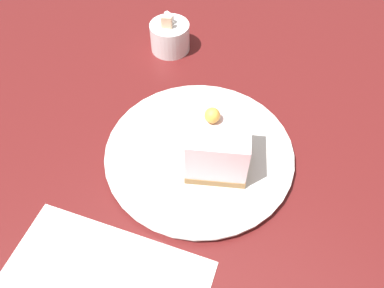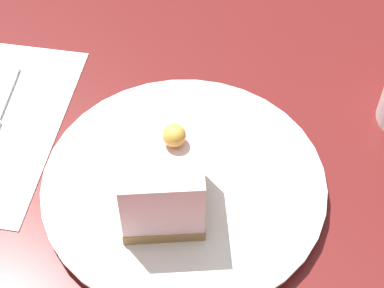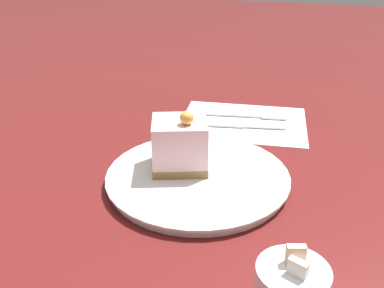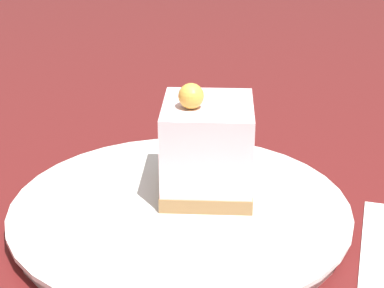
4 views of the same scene
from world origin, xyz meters
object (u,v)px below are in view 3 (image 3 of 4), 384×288
object	(u,v)px
cake_slice	(180,144)
knife	(235,125)
fork	(253,116)
plate	(198,177)

from	to	relation	value
cake_slice	knife	distance (m)	0.23
cake_slice	fork	size ratio (longest dim) A/B	0.61
plate	cake_slice	bearing A→B (deg)	-108.86
plate	cake_slice	xyz separation A→B (m)	(-0.01, -0.03, 0.05)
fork	cake_slice	bearing A→B (deg)	-24.33
plate	fork	world-z (taller)	plate
knife	fork	bearing A→B (deg)	147.49
fork	knife	size ratio (longest dim) A/B	1.03
plate	cake_slice	size ratio (longest dim) A/B	2.68
fork	knife	bearing A→B (deg)	-32.51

